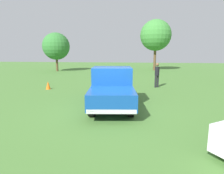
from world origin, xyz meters
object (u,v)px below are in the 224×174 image
Objects in this scene: person_bystander at (157,74)px; traffic_cone at (48,85)px; tree_side at (56,46)px; tree_back_right at (156,35)px; pickup_truck at (112,86)px.

person_bystander is 7.75m from traffic_cone.
tree_side reaches higher than person_bystander.
tree_side is at bearing -77.28° from tree_back_right.
tree_back_right reaches higher than pickup_truck.
tree_back_right is (-13.64, 1.05, 3.81)m from person_bystander.
tree_side is (-15.73, -9.49, 2.36)m from pickup_truck.
pickup_truck is at bearing 31.10° from tree_side.
pickup_truck is at bearing 118.52° from person_bystander.
tree_side is at bearing -155.69° from pickup_truck.
traffic_cone is (12.35, 4.60, -3.02)m from tree_side.
person_bystander reaches higher than traffic_cone.
tree_back_right is at bearing 150.78° from traffic_cone.
tree_back_right is 18.14m from traffic_cone.
traffic_cone is at bearing -29.22° from tree_back_right.
pickup_truck is at bearing -11.13° from tree_back_right.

